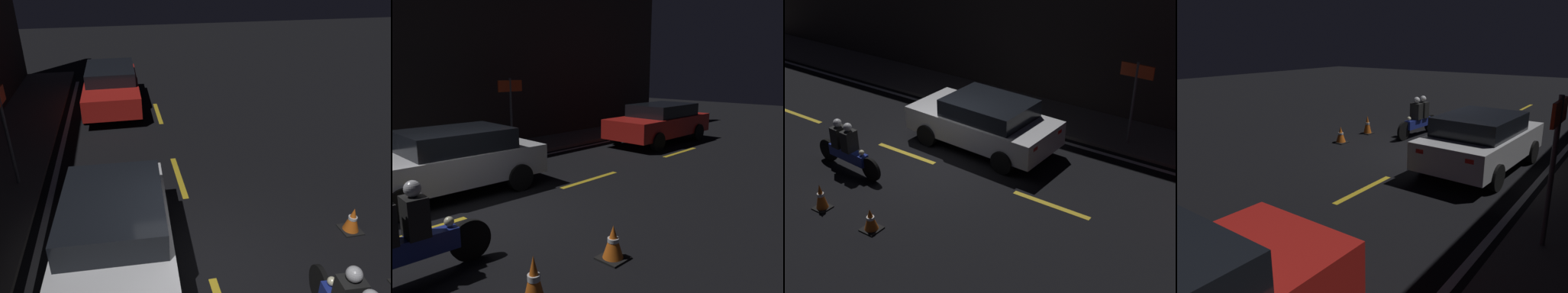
% 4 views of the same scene
% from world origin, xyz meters
% --- Properties ---
extents(ground_plane, '(56.00, 56.00, 0.00)m').
position_xyz_m(ground_plane, '(0.00, 0.00, 0.00)').
color(ground_plane, black).
extents(lane_dash_a, '(2.00, 0.14, 0.01)m').
position_xyz_m(lane_dash_a, '(-10.00, 0.00, 0.00)').
color(lane_dash_a, gold).
rests_on(lane_dash_a, ground).
extents(lane_dash_b, '(2.00, 0.14, 0.01)m').
position_xyz_m(lane_dash_b, '(-5.50, 0.00, 0.00)').
color(lane_dash_b, gold).
rests_on(lane_dash_b, ground).
extents(lane_dash_c, '(2.00, 0.14, 0.01)m').
position_xyz_m(lane_dash_c, '(-1.00, 0.00, 0.00)').
color(lane_dash_c, gold).
rests_on(lane_dash_c, ground).
extents(lane_dash_d, '(2.00, 0.14, 0.01)m').
position_xyz_m(lane_dash_d, '(3.50, 0.00, 0.00)').
color(lane_dash_d, gold).
rests_on(lane_dash_d, ground).
extents(lane_solid_kerb, '(25.20, 0.14, 0.01)m').
position_xyz_m(lane_solid_kerb, '(0.00, 3.08, 0.00)').
color(lane_solid_kerb, silver).
rests_on(lane_solid_kerb, ground).
extents(sedan_white, '(4.25, 2.15, 1.46)m').
position_xyz_m(sedan_white, '(0.55, 1.58, 0.78)').
color(sedan_white, silver).
rests_on(sedan_white, ground).
extents(motorcycle, '(2.31, 0.40, 1.39)m').
position_xyz_m(motorcycle, '(-1.67, -1.51, 0.65)').
color(motorcycle, black).
rests_on(motorcycle, ground).
extents(traffic_cone_near, '(0.37, 0.37, 0.65)m').
position_xyz_m(traffic_cone_near, '(-0.83, -3.13, 0.32)').
color(traffic_cone_near, black).
rests_on(traffic_cone_near, ground).
extents(traffic_cone_mid, '(0.41, 0.41, 0.54)m').
position_xyz_m(traffic_cone_mid, '(0.70, -3.08, 0.26)').
color(traffic_cone_mid, black).
rests_on(traffic_cone_mid, ground).
extents(shop_sign, '(0.90, 0.08, 2.40)m').
position_xyz_m(shop_sign, '(3.88, 3.88, 1.79)').
color(shop_sign, '#4C4C51').
rests_on(shop_sign, raised_curb).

